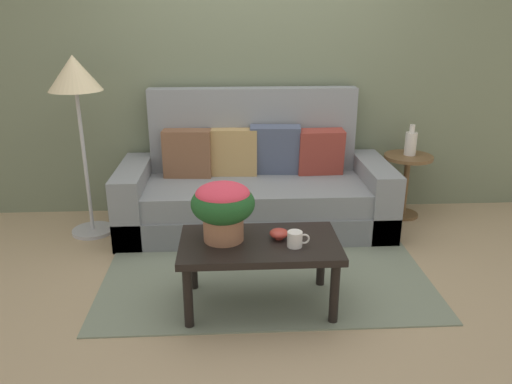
{
  "coord_description": "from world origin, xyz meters",
  "views": [
    {
      "loc": [
        -0.24,
        -3.29,
        1.76
      ],
      "look_at": [
        -0.05,
        0.05,
        0.55
      ],
      "focal_mm": 34.82,
      "sensor_mm": 36.0,
      "label": 1
    }
  ],
  "objects_px": {
    "snack_bowl": "(279,234)",
    "side_table": "(407,175)",
    "floor_lamp": "(76,87)",
    "couch": "(255,188)",
    "table_vase": "(411,143)",
    "coffee_mug": "(295,239)",
    "potted_plant": "(223,205)",
    "coffee_table": "(260,250)"
  },
  "relations": [
    {
      "from": "coffee_mug",
      "to": "couch",
      "type": "bearing_deg",
      "value": 97.09
    },
    {
      "from": "floor_lamp",
      "to": "table_vase",
      "type": "relative_size",
      "value": 5.39
    },
    {
      "from": "coffee_table",
      "to": "table_vase",
      "type": "height_order",
      "value": "table_vase"
    },
    {
      "from": "floor_lamp",
      "to": "side_table",
      "type": "bearing_deg",
      "value": 4.48
    },
    {
      "from": "coffee_mug",
      "to": "table_vase",
      "type": "distance_m",
      "value": 1.95
    },
    {
      "from": "coffee_table",
      "to": "coffee_mug",
      "type": "xyz_separation_m",
      "value": [
        0.21,
        -0.08,
        0.11
      ]
    },
    {
      "from": "coffee_mug",
      "to": "snack_bowl",
      "type": "distance_m",
      "value": 0.14
    },
    {
      "from": "side_table",
      "to": "floor_lamp",
      "type": "bearing_deg",
      "value": -175.52
    },
    {
      "from": "coffee_mug",
      "to": "snack_bowl",
      "type": "height_order",
      "value": "coffee_mug"
    },
    {
      "from": "couch",
      "to": "floor_lamp",
      "type": "height_order",
      "value": "floor_lamp"
    },
    {
      "from": "table_vase",
      "to": "side_table",
      "type": "bearing_deg",
      "value": -125.61
    },
    {
      "from": "floor_lamp",
      "to": "snack_bowl",
      "type": "relative_size",
      "value": 12.3
    },
    {
      "from": "couch",
      "to": "potted_plant",
      "type": "relative_size",
      "value": 5.85
    },
    {
      "from": "coffee_mug",
      "to": "side_table",
      "type": "bearing_deg",
      "value": 51.12
    },
    {
      "from": "potted_plant",
      "to": "coffee_mug",
      "type": "bearing_deg",
      "value": -15.83
    },
    {
      "from": "coffee_table",
      "to": "potted_plant",
      "type": "bearing_deg",
      "value": 169.86
    },
    {
      "from": "coffee_table",
      "to": "potted_plant",
      "type": "xyz_separation_m",
      "value": [
        -0.22,
        0.04,
        0.29
      ]
    },
    {
      "from": "floor_lamp",
      "to": "coffee_mug",
      "type": "bearing_deg",
      "value": -39.36
    },
    {
      "from": "snack_bowl",
      "to": "potted_plant",
      "type": "bearing_deg",
      "value": 178.62
    },
    {
      "from": "floor_lamp",
      "to": "coffee_mug",
      "type": "xyz_separation_m",
      "value": [
        1.55,
        -1.27,
        -0.73
      ]
    },
    {
      "from": "table_vase",
      "to": "coffee_mug",
      "type": "bearing_deg",
      "value": -128.84
    },
    {
      "from": "side_table",
      "to": "table_vase",
      "type": "relative_size",
      "value": 2.11
    },
    {
      "from": "snack_bowl",
      "to": "floor_lamp",
      "type": "bearing_deg",
      "value": 141.64
    },
    {
      "from": "table_vase",
      "to": "coffee_table",
      "type": "bearing_deg",
      "value": -134.92
    },
    {
      "from": "snack_bowl",
      "to": "side_table",
      "type": "bearing_deg",
      "value": 46.94
    },
    {
      "from": "coffee_mug",
      "to": "table_vase",
      "type": "xyz_separation_m",
      "value": [
        1.22,
        1.51,
        0.19
      ]
    },
    {
      "from": "potted_plant",
      "to": "coffee_mug",
      "type": "relative_size",
      "value": 2.85
    },
    {
      "from": "couch",
      "to": "snack_bowl",
      "type": "height_order",
      "value": "couch"
    },
    {
      "from": "couch",
      "to": "potted_plant",
      "type": "height_order",
      "value": "couch"
    },
    {
      "from": "floor_lamp",
      "to": "snack_bowl",
      "type": "height_order",
      "value": "floor_lamp"
    },
    {
      "from": "side_table",
      "to": "table_vase",
      "type": "height_order",
      "value": "table_vase"
    },
    {
      "from": "coffee_table",
      "to": "coffee_mug",
      "type": "relative_size",
      "value": 7.21
    },
    {
      "from": "potted_plant",
      "to": "snack_bowl",
      "type": "relative_size",
      "value": 3.25
    },
    {
      "from": "couch",
      "to": "snack_bowl",
      "type": "xyz_separation_m",
      "value": [
        0.08,
        -1.26,
        0.14
      ]
    },
    {
      "from": "couch",
      "to": "coffee_table",
      "type": "height_order",
      "value": "couch"
    },
    {
      "from": "coffee_table",
      "to": "couch",
      "type": "bearing_deg",
      "value": 88.31
    },
    {
      "from": "potted_plant",
      "to": "snack_bowl",
      "type": "distance_m",
      "value": 0.39
    },
    {
      "from": "side_table",
      "to": "table_vase",
      "type": "distance_m",
      "value": 0.29
    },
    {
      "from": "couch",
      "to": "potted_plant",
      "type": "bearing_deg",
      "value": -101.63
    },
    {
      "from": "potted_plant",
      "to": "side_table",
      "type": "bearing_deg",
      "value": 40.07
    },
    {
      "from": "table_vase",
      "to": "snack_bowl",
      "type": "bearing_deg",
      "value": -132.97
    },
    {
      "from": "coffee_mug",
      "to": "table_vase",
      "type": "bearing_deg",
      "value": 51.16
    }
  ]
}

